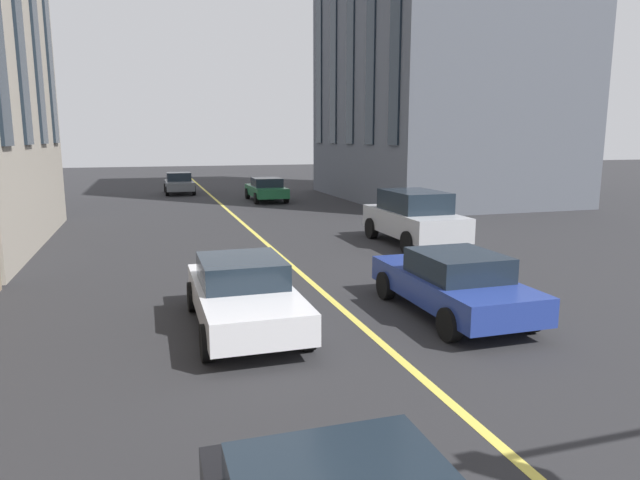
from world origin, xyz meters
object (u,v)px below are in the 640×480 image
car_blue_near (453,282)px  car_grey_parked_b (179,183)px  car_white_parked_a (243,293)px  car_silver_far (414,217)px  car_green_mid (266,189)px

car_blue_near → car_grey_parked_b: car_grey_parked_b is taller
car_white_parked_a → car_silver_far: size_ratio=0.94×
car_silver_far → car_white_parked_a: bearing=134.4°
car_white_parked_a → car_blue_near: bearing=-96.2°
car_green_mid → car_blue_near: bearing=178.2°
car_white_parked_a → car_silver_far: bearing=-45.6°
car_blue_near → car_white_parked_a: 4.37m
car_white_parked_a → car_silver_far: 10.01m
car_green_mid → car_grey_parked_b: 7.59m
car_blue_near → car_green_mid: (22.50, -0.70, 0.00)m
car_blue_near → car_green_mid: bearing=-1.8°
car_grey_parked_b → car_green_mid: bearing=-142.2°
car_white_parked_a → car_grey_parked_b: 28.03m
car_green_mid → car_grey_parked_b: size_ratio=1.13×
car_silver_far → car_grey_parked_b: bearing=17.8°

